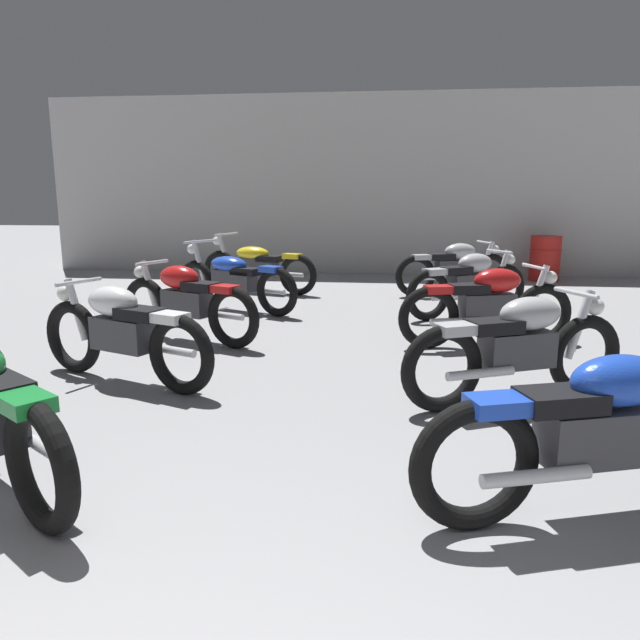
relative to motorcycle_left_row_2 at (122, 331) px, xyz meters
The scene contains 11 objects.
back_wall 8.10m from the motorcycle_left_row_2, 77.76° to the left, with size 13.24×0.24×3.60m, color #BCBAB7.
motorcycle_left_row_2 is the anchor object (origin of this frame).
motorcycle_left_row_3 1.55m from the motorcycle_left_row_2, 88.62° to the left, with size 1.84×0.90×0.88m.
motorcycle_left_row_4 3.38m from the motorcycle_left_row_2, 88.38° to the left, with size 1.99×1.13×0.97m.
motorcycle_left_row_5 5.04m from the motorcycle_left_row_2, 89.30° to the left, with size 2.09×0.91×0.97m.
motorcycle_right_row_1 3.83m from the motorcycle_left_row_2, 29.06° to the right, with size 1.90×0.76×0.88m.
motorcycle_right_row_2 3.30m from the motorcycle_left_row_2, ahead, with size 1.84×0.92×0.88m.
motorcycle_right_row_3 3.75m from the motorcycle_left_row_2, 27.07° to the left, with size 1.92×0.72×0.88m.
motorcycle_right_row_4 4.73m from the motorcycle_left_row_2, 45.18° to the left, with size 1.72×1.16×0.88m.
motorcycle_right_row_5 6.07m from the motorcycle_left_row_2, 57.01° to the left, with size 1.90×0.76×0.88m.
oil_drum 8.74m from the motorcycle_left_row_2, 53.65° to the left, with size 0.59×0.59×0.85m.
Camera 1 is at (0.61, -0.40, 1.62)m, focal length 33.96 mm.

